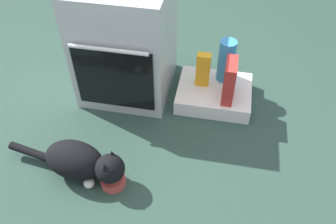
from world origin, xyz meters
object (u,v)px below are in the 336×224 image
(oven, at_px, (126,39))
(juice_carton, at_px, (203,70))
(cereal_box, at_px, (229,81))
(food_bowl, at_px, (113,180))
(water_bottle, at_px, (226,61))
(pantry_cabinet, at_px, (214,93))
(cat, at_px, (81,162))

(oven, xyz_separation_m, juice_carton, (0.51, -0.01, -0.17))
(juice_carton, relative_size, cereal_box, 0.86)
(food_bowl, distance_m, water_bottle, 1.07)
(oven, height_order, juice_carton, oven)
(juice_carton, bearing_deg, water_bottle, 30.85)
(juice_carton, distance_m, water_bottle, 0.17)
(juice_carton, bearing_deg, oven, 178.75)
(pantry_cabinet, relative_size, juice_carton, 2.05)
(water_bottle, xyz_separation_m, cereal_box, (0.03, -0.19, -0.01))
(oven, distance_m, food_bowl, 0.91)
(food_bowl, xyz_separation_m, juice_carton, (0.39, 0.81, 0.20))
(pantry_cabinet, bearing_deg, cat, -130.69)
(cat, bearing_deg, food_bowl, -0.00)
(food_bowl, height_order, cereal_box, cereal_box)
(cat, distance_m, water_bottle, 1.13)
(oven, relative_size, water_bottle, 2.63)
(food_bowl, height_order, water_bottle, water_bottle)
(juice_carton, xyz_separation_m, water_bottle, (0.14, 0.08, 0.03))
(pantry_cabinet, bearing_deg, juice_carton, 164.26)
(oven, height_order, cat, oven)
(oven, relative_size, cat, 1.09)
(food_bowl, xyz_separation_m, cereal_box, (0.56, 0.71, 0.22))
(pantry_cabinet, height_order, juice_carton, juice_carton)
(juice_carton, xyz_separation_m, cereal_box, (0.18, -0.11, 0.02))
(cat, relative_size, water_bottle, 2.41)
(water_bottle, bearing_deg, cereal_box, -79.70)
(cereal_box, bearing_deg, pantry_cabinet, 137.09)
(pantry_cabinet, bearing_deg, water_bottle, 64.85)
(juice_carton, bearing_deg, cat, -125.67)
(water_bottle, bearing_deg, oven, -173.61)
(cereal_box, bearing_deg, oven, 170.40)
(oven, distance_m, water_bottle, 0.67)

